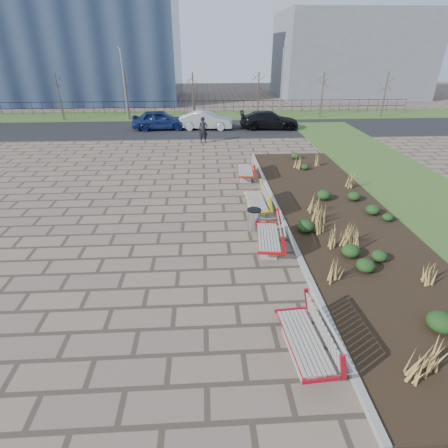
{
  "coord_description": "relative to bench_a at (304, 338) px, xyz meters",
  "views": [
    {
      "loc": [
        0.91,
        -7.39,
        6.28
      ],
      "look_at": [
        1.5,
        3.0,
        0.9
      ],
      "focal_mm": 28.0,
      "sensor_mm": 36.0,
      "label": 1
    }
  ],
  "objects": [
    {
      "name": "ground",
      "position": [
        -3.0,
        1.82,
        -0.5
      ],
      "size": [
        120.0,
        120.0,
        0.0
      ],
      "primitive_type": "plane",
      "color": "#6C5D4A",
      "rests_on": "ground"
    },
    {
      "name": "planting_bed",
      "position": [
        3.25,
        6.82,
        -0.45
      ],
      "size": [
        4.5,
        18.0,
        0.1
      ],
      "primitive_type": "cube",
      "color": "black",
      "rests_on": "ground"
    },
    {
      "name": "planting_curb",
      "position": [
        0.92,
        6.82,
        -0.42
      ],
      "size": [
        0.16,
        18.0,
        0.15
      ],
      "primitive_type": "cube",
      "color": "gray",
      "rests_on": "ground"
    },
    {
      "name": "grass_verge_far",
      "position": [
        -3.0,
        29.82,
        -0.48
      ],
      "size": [
        80.0,
        5.0,
        0.04
      ],
      "primitive_type": "cube",
      "color": "#33511E",
      "rests_on": "ground"
    },
    {
      "name": "road",
      "position": [
        -3.0,
        23.82,
        -0.49
      ],
      "size": [
        80.0,
        7.0,
        0.02
      ],
      "primitive_type": "cube",
      "color": "black",
      "rests_on": "ground"
    },
    {
      "name": "bench_a",
      "position": [
        0.0,
        0.0,
        0.0
      ],
      "size": [
        1.05,
        2.16,
        1.0
      ],
      "primitive_type": null,
      "rotation": [
        0.0,
        0.0,
        0.07
      ],
      "color": "#A40A1A",
      "rests_on": "ground"
    },
    {
      "name": "bench_b",
      "position": [
        0.0,
        4.67,
        0.0
      ],
      "size": [
        1.13,
        2.19,
        1.0
      ],
      "primitive_type": null,
      "rotation": [
        0.0,
        0.0,
        -0.11
      ],
      "color": "red",
      "rests_on": "ground"
    },
    {
      "name": "bench_c",
      "position": [
        0.0,
        7.71,
        0.0
      ],
      "size": [
        0.94,
        2.12,
        1.0
      ],
      "primitive_type": null,
      "rotation": [
        0.0,
        0.0,
        0.02
      ],
      "color": "yellow",
      "rests_on": "ground"
    },
    {
      "name": "bench_d",
      "position": [
        0.0,
        11.74,
        0.0
      ],
      "size": [
        1.0,
        2.14,
        1.0
      ],
      "primitive_type": null,
      "rotation": [
        0.0,
        0.0,
        -0.05
      ],
      "color": "red",
      "rests_on": "ground"
    },
    {
      "name": "litter_bin",
      "position": [
        -0.31,
        6.05,
        -0.09
      ],
      "size": [
        0.51,
        0.51,
        0.82
      ],
      "primitive_type": "cylinder",
      "color": "#B2B2B7",
      "rests_on": "ground"
    },
    {
      "name": "pedestrian",
      "position": [
        -2.15,
        19.24,
        0.39
      ],
      "size": [
        0.67,
        0.45,
        1.79
      ],
      "primitive_type": "imported",
      "rotation": [
        0.0,
        0.0,
        -0.04
      ],
      "color": "black",
      "rests_on": "ground"
    },
    {
      "name": "car_blue",
      "position": [
        -5.64,
        23.81,
        0.28
      ],
      "size": [
        4.58,
        2.06,
        1.53
      ],
      "primitive_type": "imported",
      "rotation": [
        0.0,
        0.0,
        1.63
      ],
      "color": "navy",
      "rests_on": "road"
    },
    {
      "name": "car_silver",
      "position": [
        -1.9,
        23.65,
        0.22
      ],
      "size": [
        4.39,
        1.86,
        1.41
      ],
      "primitive_type": "imported",
      "rotation": [
        0.0,
        0.0,
        1.48
      ],
      "color": "#9FA3A7",
      "rests_on": "road"
    },
    {
      "name": "car_black",
      "position": [
        3.27,
        23.55,
        0.22
      ],
      "size": [
        4.92,
        2.25,
        1.4
      ],
      "primitive_type": "imported",
      "rotation": [
        0.0,
        0.0,
        1.51
      ],
      "color": "black",
      "rests_on": "road"
    },
    {
      "name": "tree_a",
      "position": [
        -15.0,
        28.32,
        1.54
      ],
      "size": [
        1.4,
        1.4,
        4.0
      ],
      "primitive_type": null,
      "color": "#4C3D2D",
      "rests_on": "grass_verge_far"
    },
    {
      "name": "tree_b",
      "position": [
        -9.0,
        28.32,
        1.54
      ],
      "size": [
        1.4,
        1.4,
        4.0
      ],
      "primitive_type": null,
      "color": "#4C3D2D",
      "rests_on": "grass_verge_far"
    },
    {
      "name": "tree_c",
      "position": [
        -3.0,
        28.32,
        1.54
      ],
      "size": [
        1.4,
        1.4,
        4.0
      ],
      "primitive_type": null,
      "color": "#4C3D2D",
      "rests_on": "grass_verge_far"
    },
    {
      "name": "tree_d",
      "position": [
        3.0,
        28.32,
        1.54
      ],
      "size": [
        1.4,
        1.4,
        4.0
      ],
      "primitive_type": null,
      "color": "#4C3D2D",
      "rests_on": "grass_verge_far"
    },
    {
      "name": "tree_e",
      "position": [
        9.0,
        28.32,
        1.54
      ],
      "size": [
        1.4,
        1.4,
        4.0
      ],
      "primitive_type": null,
      "color": "#4C3D2D",
      "rests_on": "grass_verge_far"
    },
    {
      "name": "tree_f",
      "position": [
        15.0,
        28.32,
        1.54
      ],
      "size": [
        1.4,
        1.4,
        4.0
      ],
      "primitive_type": null,
      "color": "#4C3D2D",
      "rests_on": "grass_verge_far"
    },
    {
      "name": "lamp_west",
      "position": [
        -9.0,
        27.82,
        2.54
      ],
      "size": [
        0.24,
        0.6,
        6.0
      ],
      "primitive_type": null,
      "color": "gray",
      "rests_on": "grass_verge_far"
    },
    {
      "name": "lamp_east",
      "position": [
        5.0,
        27.82,
        2.54
      ],
      "size": [
        0.24,
        0.6,
        6.0
      ],
      "primitive_type": null,
      "color": "gray",
      "rests_on": "grass_verge_far"
    },
    {
      "name": "railing_fence",
      "position": [
        -3.0,
        31.32,
        0.14
      ],
      "size": [
        44.0,
        0.1,
        1.2
      ],
      "primitive_type": null,
      "color": "black",
      "rests_on": "grass_verge_far"
    },
    {
      "name": "building_glass",
      "position": [
        -25.0,
        41.82,
        7.0
      ],
      "size": [
        40.0,
        14.0,
        15.0
      ],
      "primitive_type": "cube",
      "color": "#192338",
      "rests_on": "ground"
    },
    {
      "name": "building_grey",
      "position": [
        17.0,
        43.82,
        4.5
      ],
      "size": [
        18.0,
        12.0,
        10.0
      ],
      "primitive_type": "cube",
      "color": "slate",
      "rests_on": "ground"
    }
  ]
}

